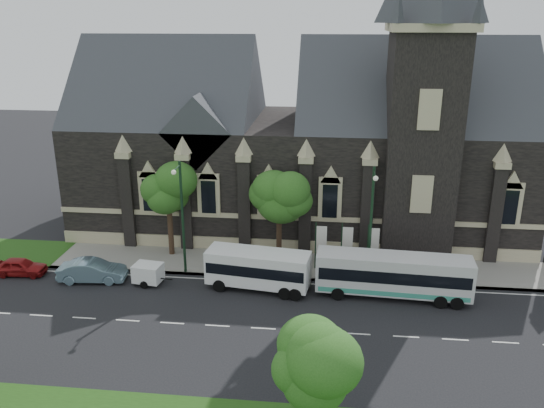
# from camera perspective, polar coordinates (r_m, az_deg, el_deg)

# --- Properties ---
(ground) EXTENTS (160.00, 160.00, 0.00)m
(ground) POSITION_cam_1_polar(r_m,az_deg,el_deg) (36.55, -5.70, -12.47)
(ground) COLOR black
(ground) RESTS_ON ground
(sidewalk) EXTENTS (80.00, 5.00, 0.15)m
(sidewalk) POSITION_cam_1_polar(r_m,az_deg,el_deg) (44.74, -3.25, -6.09)
(sidewalk) COLOR gray
(sidewalk) RESTS_ON ground
(museum) EXTENTS (40.00, 17.70, 29.90)m
(museum) POSITION_cam_1_polar(r_m,az_deg,el_deg) (50.44, 4.07, 6.52)
(museum) COLOR black
(museum) RESTS_ON ground
(tree_park_east) EXTENTS (3.40, 3.40, 6.28)m
(tree_park_east) POSITION_cam_1_polar(r_m,az_deg,el_deg) (25.58, 3.71, -15.32)
(tree_park_east) COLOR black
(tree_park_east) RESTS_ON ground
(tree_walk_right) EXTENTS (4.08, 4.08, 7.80)m
(tree_walk_right) POSITION_cam_1_polar(r_m,az_deg,el_deg) (43.38, 1.06, 1.27)
(tree_walk_right) COLOR black
(tree_walk_right) RESTS_ON ground
(tree_walk_left) EXTENTS (3.91, 3.91, 7.64)m
(tree_walk_left) POSITION_cam_1_polar(r_m,az_deg,el_deg) (45.06, -10.43, 1.52)
(tree_walk_left) COLOR black
(tree_walk_left) RESTS_ON ground
(street_lamp_near) EXTENTS (0.36, 1.88, 9.00)m
(street_lamp_near) POSITION_cam_1_polar(r_m,az_deg,el_deg) (40.16, 10.28, -1.59)
(street_lamp_near) COLOR #15301C
(street_lamp_near) RESTS_ON ground
(street_lamp_mid) EXTENTS (0.36, 1.88, 9.00)m
(street_lamp_mid) POSITION_cam_1_polar(r_m,az_deg,el_deg) (41.48, -9.38, -0.86)
(street_lamp_mid) COLOR #15301C
(street_lamp_mid) RESTS_ON ground
(banner_flag_left) EXTENTS (0.90, 0.10, 4.00)m
(banner_flag_left) POSITION_cam_1_polar(r_m,az_deg,el_deg) (42.82, 4.93, -3.95)
(banner_flag_left) COLOR #15301C
(banner_flag_left) RESTS_ON ground
(banner_flag_center) EXTENTS (0.90, 0.10, 4.00)m
(banner_flag_center) POSITION_cam_1_polar(r_m,az_deg,el_deg) (42.84, 7.62, -4.04)
(banner_flag_center) COLOR #15301C
(banner_flag_center) RESTS_ON ground
(banner_flag_right) EXTENTS (0.90, 0.10, 4.00)m
(banner_flag_right) POSITION_cam_1_polar(r_m,az_deg,el_deg) (42.95, 10.29, -4.12)
(banner_flag_right) COLOR #15301C
(banner_flag_right) RESTS_ON ground
(tour_coach) EXTENTS (10.90, 3.06, 3.14)m
(tour_coach) POSITION_cam_1_polar(r_m,az_deg,el_deg) (39.92, 12.49, -7.17)
(tour_coach) COLOR silver
(tour_coach) RESTS_ON ground
(shuttle_bus) EXTENTS (7.74, 3.49, 2.89)m
(shuttle_bus) POSITION_cam_1_polar(r_m,az_deg,el_deg) (40.16, -1.43, -6.61)
(shuttle_bus) COLOR white
(shuttle_bus) RESTS_ON ground
(box_trailer) EXTENTS (3.01, 1.78, 1.57)m
(box_trailer) POSITION_cam_1_polar(r_m,az_deg,el_deg) (42.16, -12.74, -6.99)
(box_trailer) COLOR white
(box_trailer) RESTS_ON ground
(sedan) EXTENTS (5.17, 2.22, 1.66)m
(sedan) POSITION_cam_1_polar(r_m,az_deg,el_deg) (43.73, -18.15, -6.61)
(sedan) COLOR #6F8FA0
(sedan) RESTS_ON ground
(car_far_red) EXTENTS (4.06, 1.81, 1.35)m
(car_far_red) POSITION_cam_1_polar(r_m,az_deg,el_deg) (46.81, -24.69, -5.93)
(car_far_red) COLOR maroon
(car_far_red) RESTS_ON ground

